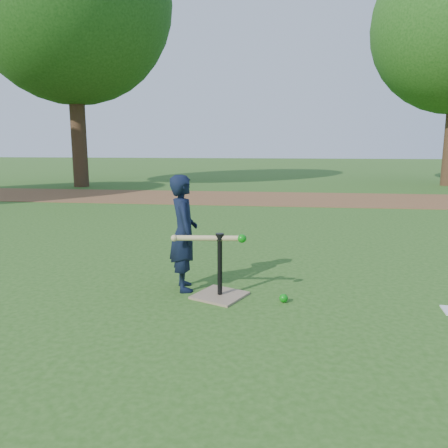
# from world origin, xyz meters

# --- Properties ---
(ground) EXTENTS (80.00, 80.00, 0.00)m
(ground) POSITION_xyz_m (0.00, 0.00, 0.00)
(ground) COLOR #285116
(ground) RESTS_ON ground
(dirt_strip) EXTENTS (24.00, 3.00, 0.01)m
(dirt_strip) POSITION_xyz_m (0.00, 7.50, 0.01)
(dirt_strip) COLOR brown
(dirt_strip) RESTS_ON ground
(child) EXTENTS (0.40, 0.49, 1.15)m
(child) POSITION_xyz_m (-0.19, 0.03, 0.57)
(child) COLOR black
(child) RESTS_ON ground
(wiffle_ball_ground) EXTENTS (0.08, 0.08, 0.08)m
(wiffle_ball_ground) POSITION_xyz_m (0.80, -0.23, 0.04)
(wiffle_ball_ground) COLOR #0B800F
(wiffle_ball_ground) RESTS_ON ground
(batting_tee) EXTENTS (0.57, 0.57, 0.61)m
(batting_tee) POSITION_xyz_m (0.20, -0.15, 0.11)
(batting_tee) COLOR #91775C
(batting_tee) RESTS_ON ground
(swing_action) EXTENTS (0.71, 0.13, 0.09)m
(swing_action) POSITION_xyz_m (0.12, -0.19, 0.57)
(swing_action) COLOR tan
(swing_action) RESTS_ON ground
(tree_left) EXTENTS (6.40, 6.40, 9.08)m
(tree_left) POSITION_xyz_m (-6.00, 10.00, 5.87)
(tree_left) COLOR #382316
(tree_left) RESTS_ON ground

